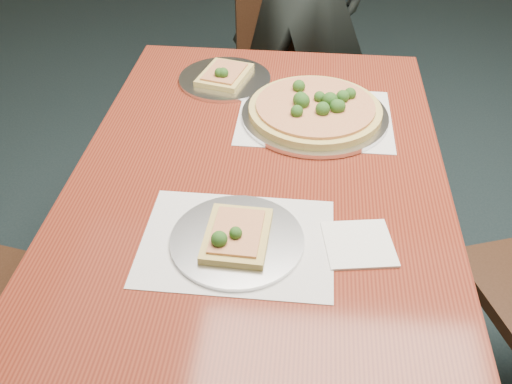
# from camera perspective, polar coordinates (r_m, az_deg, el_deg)

# --- Properties ---
(ground) EXTENTS (8.00, 8.00, 0.00)m
(ground) POSITION_cam_1_polar(r_m,az_deg,el_deg) (2.01, 11.74, -13.87)
(ground) COLOR black
(ground) RESTS_ON ground
(dining_table) EXTENTS (0.90, 1.50, 0.75)m
(dining_table) POSITION_cam_1_polar(r_m,az_deg,el_deg) (1.38, -0.00, -2.97)
(dining_table) COLOR #581B11
(dining_table) RESTS_ON ground
(chair_far) EXTENTS (0.52, 0.52, 0.91)m
(chair_far) POSITION_cam_1_polar(r_m,az_deg,el_deg) (2.43, 3.49, 12.98)
(chair_far) COLOR black
(chair_far) RESTS_ON ground
(placemat_main) EXTENTS (0.42, 0.32, 0.00)m
(placemat_main) POSITION_cam_1_polar(r_m,az_deg,el_deg) (1.59, 5.87, 7.44)
(placemat_main) COLOR white
(placemat_main) RESTS_ON dining_table
(placemat_near) EXTENTS (0.40, 0.30, 0.00)m
(placemat_near) POSITION_cam_1_polar(r_m,az_deg,el_deg) (1.20, -1.89, -5.00)
(placemat_near) COLOR white
(placemat_near) RESTS_ON dining_table
(pizza_pan) EXTENTS (0.40, 0.40, 0.07)m
(pizza_pan) POSITION_cam_1_polar(r_m,az_deg,el_deg) (1.58, 5.97, 8.14)
(pizza_pan) COLOR silver
(pizza_pan) RESTS_ON dining_table
(slice_plate_near) EXTENTS (0.28, 0.28, 0.06)m
(slice_plate_near) POSITION_cam_1_polar(r_m,az_deg,el_deg) (1.19, -1.96, -4.60)
(slice_plate_near) COLOR silver
(slice_plate_near) RESTS_ON dining_table
(slice_plate_far) EXTENTS (0.28, 0.28, 0.06)m
(slice_plate_far) POSITION_cam_1_polar(r_m,az_deg,el_deg) (1.77, -3.16, 11.42)
(slice_plate_far) COLOR silver
(slice_plate_far) RESTS_ON dining_table
(napkin) EXTENTS (0.16, 0.16, 0.01)m
(napkin) POSITION_cam_1_polar(r_m,az_deg,el_deg) (1.21, 10.23, -5.13)
(napkin) COLOR white
(napkin) RESTS_ON dining_table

